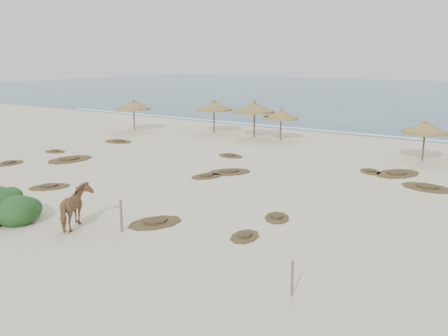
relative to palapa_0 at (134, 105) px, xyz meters
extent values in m
plane|color=beige|center=(16.15, -16.62, -2.24)|extent=(160.00, 160.00, 0.00)
cube|color=white|center=(16.15, 9.38, -2.24)|extent=(70.00, 0.60, 0.01)
cylinder|color=brown|center=(0.00, 0.00, -1.16)|extent=(0.12, 0.12, 2.16)
cylinder|color=olive|center=(0.00, 0.00, -0.27)|extent=(3.76, 3.76, 0.18)
cone|color=olive|center=(0.00, 0.00, 0.07)|extent=(3.63, 3.63, 0.77)
cone|color=olive|center=(0.00, 0.00, 0.53)|extent=(0.37, 0.37, 0.23)
cylinder|color=brown|center=(6.68, 2.93, -1.13)|extent=(0.13, 0.13, 2.22)
cylinder|color=olive|center=(6.68, 2.93, -0.21)|extent=(3.33, 3.33, 0.19)
cone|color=olive|center=(6.68, 2.93, 0.14)|extent=(3.22, 3.22, 0.79)
cone|color=olive|center=(6.68, 2.93, 0.61)|extent=(0.38, 0.38, 0.23)
cylinder|color=brown|center=(10.89, 2.67, -1.07)|extent=(0.13, 0.13, 2.34)
cylinder|color=olive|center=(10.89, 2.67, -0.10)|extent=(4.25, 4.25, 0.20)
cone|color=olive|center=(10.89, 2.67, 0.27)|extent=(4.11, 4.11, 0.84)
cone|color=olive|center=(10.89, 2.67, 0.77)|extent=(0.40, 0.40, 0.25)
cylinder|color=brown|center=(13.32, 2.67, -1.27)|extent=(0.11, 0.11, 1.94)
cylinder|color=olive|center=(13.32, 2.67, -0.46)|extent=(3.19, 3.19, 0.17)
cone|color=olive|center=(13.32, 2.67, -0.16)|extent=(3.09, 3.09, 0.69)
cone|color=olive|center=(13.32, 2.67, 0.26)|extent=(0.33, 0.33, 0.20)
cylinder|color=brown|center=(24.54, 0.80, -1.23)|extent=(0.12, 0.12, 2.02)
cylinder|color=olive|center=(24.54, 0.80, -0.39)|extent=(3.63, 3.63, 0.17)
cone|color=olive|center=(24.54, 0.80, -0.07)|extent=(3.51, 3.51, 0.72)
cone|color=olive|center=(24.54, 0.80, 0.36)|extent=(0.35, 0.35, 0.21)
imported|color=#9B7546|center=(16.40, -20.09, -1.41)|extent=(1.79, 2.15, 1.66)
cylinder|color=#716955|center=(18.17, -19.42, -1.61)|extent=(0.11, 0.11, 1.25)
cylinder|color=#716955|center=(25.90, -20.44, -1.73)|extent=(0.09, 0.09, 1.03)
ellipsoid|color=#255022|center=(13.97, -21.07, -1.75)|extent=(1.74, 1.74, 1.30)
ellipsoid|color=#255022|center=(13.64, -20.42, -1.86)|extent=(1.30, 1.30, 0.98)
ellipsoid|color=#255022|center=(13.31, -20.86, -1.26)|extent=(0.98, 0.98, 0.73)
camera|label=1|loc=(31.57, -32.18, 4.36)|focal=40.00mm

